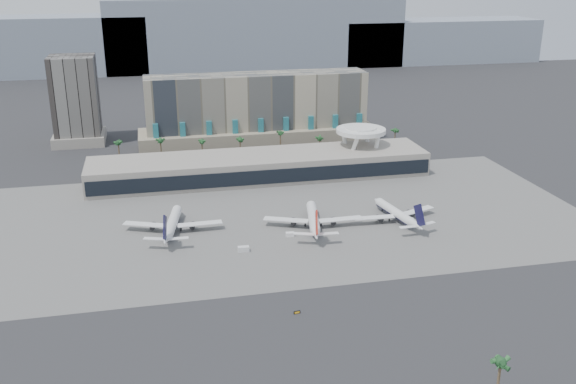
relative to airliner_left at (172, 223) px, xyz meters
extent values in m
plane|color=#232326|center=(46.99, -49.04, -3.64)|extent=(900.00, 900.00, 0.00)
cube|color=#5B5B59|center=(46.99, 5.96, -3.61)|extent=(260.00, 130.00, 0.06)
cube|color=gray|center=(-133.01, 420.96, 23.86)|extent=(260.00, 60.00, 55.00)
cube|color=gray|center=(106.99, 420.96, 31.36)|extent=(300.00, 60.00, 70.00)
cube|color=gray|center=(306.99, 420.96, 18.86)|extent=(220.00, 60.00, 45.00)
cube|color=tan|center=(56.99, 125.96, 17.36)|extent=(130.00, 22.00, 42.00)
cube|color=gray|center=(56.99, 123.96, 1.36)|extent=(140.00, 30.00, 10.00)
cube|color=#226B76|center=(-3.01, 113.96, 5.36)|extent=(3.00, 2.00, 18.00)
cube|color=#226B76|center=(11.99, 113.96, 5.36)|extent=(3.00, 2.00, 18.00)
cube|color=#226B76|center=(26.99, 113.96, 5.36)|extent=(3.00, 2.00, 18.00)
cube|color=#226B76|center=(41.99, 113.96, 5.36)|extent=(3.00, 2.00, 18.00)
cube|color=#226B76|center=(56.99, 113.96, 5.36)|extent=(3.00, 2.00, 18.00)
cube|color=#226B76|center=(71.99, 113.96, 5.36)|extent=(3.00, 2.00, 18.00)
cube|color=#226B76|center=(86.99, 113.96, 5.36)|extent=(3.00, 2.00, 18.00)
cube|color=#226B76|center=(101.99, 113.96, 5.36)|extent=(3.00, 2.00, 18.00)
cube|color=#226B76|center=(116.99, 113.96, 5.36)|extent=(3.00, 2.00, 18.00)
cube|color=black|center=(-48.01, 150.96, 22.36)|extent=(26.00, 26.00, 52.00)
cube|color=#A19A8E|center=(-48.01, 150.96, -0.64)|extent=(30.00, 30.00, 6.00)
cube|color=#A19A8E|center=(46.99, 60.96, 2.36)|extent=(170.00, 32.00, 12.00)
cube|color=black|center=(46.99, 44.76, 1.86)|extent=(168.00, 0.60, 7.00)
cube|color=black|center=(46.99, 60.96, 9.61)|extent=(170.00, 12.00, 2.50)
cylinder|color=white|center=(108.35, 73.33, 7.36)|extent=(6.98, 6.99, 21.89)
cylinder|color=white|center=(95.62, 73.33, 7.36)|extent=(6.98, 6.99, 21.89)
cylinder|color=white|center=(95.62, 60.60, 7.36)|extent=(6.98, 6.99, 21.89)
cylinder|color=white|center=(108.35, 60.60, 7.36)|extent=(6.98, 6.99, 21.89)
cylinder|color=white|center=(101.99, 66.96, 16.36)|extent=(26.00, 26.00, 2.20)
cylinder|color=white|center=(101.99, 66.96, 17.66)|extent=(16.00, 16.00, 1.20)
cylinder|color=brown|center=(-23.01, 95.96, 2.36)|extent=(0.70, 0.70, 12.00)
sphere|color=#1B4520|center=(-23.01, 95.96, 8.06)|extent=(2.80, 2.80, 2.80)
cylinder|color=brown|center=(-1.01, 95.96, 2.36)|extent=(0.70, 0.70, 12.00)
sphere|color=#1B4520|center=(-1.01, 95.96, 8.06)|extent=(2.80, 2.80, 2.80)
cylinder|color=brown|center=(20.99, 95.96, 2.36)|extent=(0.70, 0.70, 12.00)
sphere|color=#1B4520|center=(20.99, 95.96, 8.06)|extent=(2.80, 2.80, 2.80)
cylinder|color=brown|center=(41.99, 95.96, 2.36)|extent=(0.70, 0.70, 12.00)
sphere|color=#1B4520|center=(41.99, 95.96, 8.06)|extent=(2.80, 2.80, 2.80)
cylinder|color=brown|center=(64.99, 95.96, 2.36)|extent=(0.70, 0.70, 12.00)
sphere|color=#1B4520|center=(64.99, 95.96, 8.06)|extent=(2.80, 2.80, 2.80)
cylinder|color=brown|center=(86.99, 95.96, 2.36)|extent=(0.70, 0.70, 12.00)
sphere|color=#1B4520|center=(86.99, 95.96, 8.06)|extent=(2.80, 2.80, 2.80)
cylinder|color=brown|center=(108.99, 95.96, 2.36)|extent=(0.70, 0.70, 12.00)
sphere|color=#1B4520|center=(108.99, 95.96, 8.06)|extent=(2.80, 2.80, 2.80)
cylinder|color=brown|center=(131.99, 95.96, 2.36)|extent=(0.70, 0.70, 12.00)
sphere|color=#1B4520|center=(131.99, 95.96, 8.06)|extent=(2.80, 2.80, 2.80)
cylinder|color=white|center=(0.33, 1.76, -0.02)|extent=(8.96, 27.66, 4.02)
cylinder|color=#110F34|center=(0.33, 1.76, -0.17)|extent=(8.78, 27.11, 3.94)
cone|color=white|center=(3.20, 17.20, -0.02)|extent=(4.77, 5.18, 4.02)
cone|color=white|center=(-2.91, -15.65, 0.28)|extent=(5.60, 9.62, 4.02)
cube|color=white|center=(-10.72, 2.79, -0.63)|extent=(18.23, 10.64, 0.35)
cube|color=white|center=(11.00, -1.25, -0.63)|extent=(18.17, 4.48, 0.35)
cylinder|color=black|center=(-7.66, 2.74, -1.63)|extent=(2.91, 4.35, 2.21)
cylinder|color=black|center=(8.13, -0.20, -1.63)|extent=(2.91, 4.35, 2.21)
cube|color=#110F34|center=(-3.19, -17.13, 5.50)|extent=(2.16, 9.06, 10.57)
cube|color=white|center=(-7.54, -15.81, 0.78)|extent=(8.32, 4.65, 0.25)
cube|color=white|center=(1.35, -17.47, 0.78)|extent=(8.12, 2.56, 0.25)
cylinder|color=black|center=(2.28, 12.26, -2.83)|extent=(0.50, 0.50, 1.61)
cylinder|color=black|center=(-3.02, 1.36, -2.83)|extent=(0.70, 0.70, 1.61)
cylinder|color=black|center=(3.30, 0.19, -2.83)|extent=(0.70, 0.70, 1.61)
cylinder|color=white|center=(57.37, -5.93, 0.06)|extent=(9.37, 28.28, 4.11)
cylinder|color=#110F34|center=(57.37, -5.93, -0.09)|extent=(9.19, 27.72, 4.03)
cone|color=white|center=(60.43, 9.84, 0.06)|extent=(4.91, 5.32, 4.11)
cone|color=white|center=(53.91, -23.71, 0.37)|extent=(5.79, 9.86, 4.11)
cube|color=white|center=(46.08, -4.79, -0.56)|extent=(18.62, 11.00, 0.36)
cube|color=white|center=(68.26, -9.09, -0.56)|extent=(18.55, 4.43, 0.36)
cylinder|color=black|center=(49.20, -4.87, -1.58)|extent=(3.00, 4.46, 2.26)
cylinder|color=black|center=(65.33, -8.00, -1.58)|extent=(3.00, 4.46, 2.26)
cube|color=red|center=(53.62, -25.23, 5.71)|extent=(2.28, 9.25, 10.81)
cube|color=white|center=(49.18, -23.84, 0.88)|extent=(8.50, 4.81, 0.26)
cube|color=white|center=(58.25, -25.60, 0.88)|extent=(8.32, 2.68, 0.26)
cylinder|color=black|center=(59.45, 4.79, -2.82)|extent=(0.51, 0.51, 1.64)
cylinder|color=black|center=(53.94, -6.31, -2.82)|extent=(0.72, 0.72, 1.64)
cylinder|color=black|center=(60.40, -7.57, -2.82)|extent=(0.72, 0.72, 1.64)
cylinder|color=white|center=(92.80, -7.03, -0.22)|extent=(8.13, 26.18, 3.80)
cylinder|color=#110F34|center=(92.80, -7.03, -0.36)|extent=(7.96, 25.66, 3.72)
cone|color=white|center=(90.29, 7.62, -0.22)|extent=(4.47, 4.86, 3.80)
cone|color=white|center=(95.63, -23.54, 0.07)|extent=(5.19, 9.07, 3.80)
cube|color=white|center=(82.66, -9.73, -0.79)|extent=(17.24, 4.47, 0.33)
cube|color=white|center=(103.26, -6.20, -0.79)|extent=(17.29, 9.86, 0.33)
cylinder|color=black|center=(85.39, -8.78, -1.74)|extent=(2.70, 4.10, 2.09)
cylinder|color=black|center=(100.37, -6.21, -1.74)|extent=(2.70, 4.10, 2.09)
cube|color=#110F34|center=(95.87, -24.95, 5.01)|extent=(1.93, 8.58, 10.00)
cube|color=white|center=(91.58, -25.20, 0.54)|extent=(7.66, 2.32, 0.24)
cube|color=white|center=(100.00, -23.76, 0.54)|extent=(7.87, 4.31, 0.24)
cylinder|color=black|center=(91.09, 2.93, -2.88)|extent=(0.47, 0.47, 1.52)
cylinder|color=black|center=(89.96, -8.48, -2.88)|extent=(0.66, 0.66, 1.52)
cylinder|color=black|center=(95.95, -7.45, -2.88)|extent=(0.66, 0.66, 1.52)
cube|color=silver|center=(25.25, -25.08, -2.61)|extent=(4.29, 2.21, 2.06)
cube|color=white|center=(45.53, -14.84, -2.80)|extent=(3.38, 2.08, 1.67)
cube|color=black|center=(34.61, -73.80, -3.15)|extent=(2.18, 0.58, 0.98)
cube|color=gold|center=(34.61, -73.98, -3.15)|extent=(1.56, 0.26, 0.59)
cylinder|color=black|center=(33.83, -73.80, -3.34)|extent=(0.12, 0.12, 0.59)
cylinder|color=black|center=(35.40, -73.80, -3.34)|extent=(0.12, 0.12, 0.59)
sphere|color=#1B4520|center=(71.69, -128.14, 9.63)|extent=(2.80, 2.80, 2.80)
camera|label=1|loc=(-5.81, -244.06, 99.30)|focal=40.00mm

